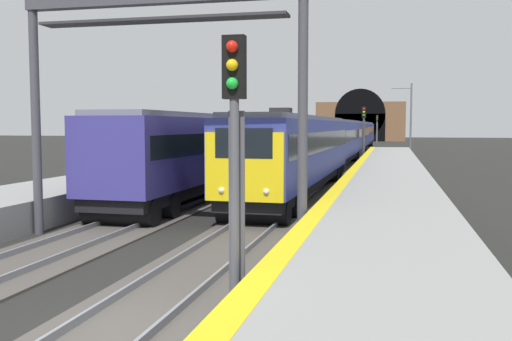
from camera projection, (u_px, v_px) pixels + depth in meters
name	position (u px, v px, depth m)	size (l,w,h in m)	color
ground_plane	(110.00, 337.00, 9.31)	(320.00, 320.00, 0.00)	black
platform_right	(376.00, 326.00, 8.30)	(112.00, 4.07, 1.03)	gray
platform_right_edge_strip	(256.00, 283.00, 8.67)	(112.00, 0.50, 0.01)	yellow
track_main_line	(110.00, 334.00, 9.30)	(160.00, 2.62, 0.21)	#4C4742
train_main_approaching	(346.00, 137.00, 57.15)	(80.36, 3.07, 3.85)	navy
train_adjacent_platform	(253.00, 143.00, 37.35)	(39.08, 3.02, 4.82)	navy
railway_signal_near	(235.00, 151.00, 9.70)	(0.39, 0.38, 4.90)	#4C4C54
railway_signal_mid	(364.00, 128.00, 54.60)	(0.39, 0.38, 5.17)	#38383D
railway_signal_far	(377.00, 126.00, 104.31)	(0.39, 0.38, 5.27)	#4C4C54
overhead_signal_gantry	(161.00, 55.00, 16.73)	(0.70, 8.64, 7.26)	#3F3F47
tunnel_portal	(360.00, 121.00, 123.49)	(3.09, 18.90, 11.16)	brown
catenary_mast_near	(411.00, 117.00, 69.82)	(0.22, 2.49, 8.49)	#595B60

